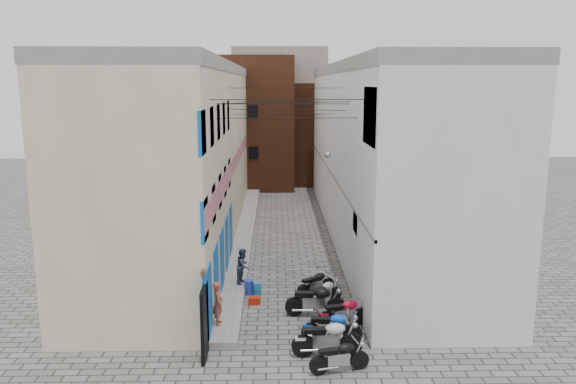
{
  "coord_description": "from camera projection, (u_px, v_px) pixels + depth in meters",
  "views": [
    {
      "loc": [
        -0.43,
        -15.9,
        8.01
      ],
      "look_at": [
        0.17,
        9.85,
        3.0
      ],
      "focal_mm": 35.0,
      "sensor_mm": 36.0,
      "label": 1
    }
  ],
  "objects": [
    {
      "name": "person_b",
      "position": [
        243.0,
        266.0,
        22.05
      ],
      "size": [
        0.72,
        0.82,
        1.4
      ],
      "primitive_type": "imported",
      "rotation": [
        0.0,
        0.0,
        1.24
      ],
      "color": "#31394A",
      "rests_on": "plinth"
    },
    {
      "name": "motorcycle_a",
      "position": [
        340.0,
        355.0,
        15.73
      ],
      "size": [
        1.84,
        0.94,
        1.02
      ],
      "primitive_type": null,
      "rotation": [
        0.0,
        0.0,
        -1.34
      ],
      "color": "black",
      "rests_on": "ground"
    },
    {
      "name": "motorcycle_c",
      "position": [
        332.0,
        325.0,
        17.57
      ],
      "size": [
        1.97,
        0.8,
        1.11
      ],
      "primitive_type": null,
      "rotation": [
        0.0,
        0.0,
        -1.68
      ],
      "color": "blue",
      "rests_on": "ground"
    },
    {
      "name": "motorcycle_e",
      "position": [
        315.0,
        299.0,
        19.52
      ],
      "size": [
        2.16,
        0.78,
        1.23
      ],
      "primitive_type": null,
      "rotation": [
        0.0,
        0.0,
        -1.62
      ],
      "color": "black",
      "rests_on": "ground"
    },
    {
      "name": "water_jug_far",
      "position": [
        249.0,
        287.0,
        21.6
      ],
      "size": [
        0.43,
        0.43,
        0.57
      ],
      "primitive_type": "cylinder",
      "rotation": [
        0.0,
        0.0,
        0.2
      ],
      "color": "#233BB2",
      "rests_on": "ground"
    },
    {
      "name": "motorcycle_d",
      "position": [
        344.0,
        311.0,
        18.68
      ],
      "size": [
        1.97,
        1.03,
        1.09
      ],
      "primitive_type": null,
      "rotation": [
        0.0,
        0.0,
        -1.33
      ],
      "color": "red",
      "rests_on": "ground"
    },
    {
      "name": "red_crate",
      "position": [
        254.0,
        300.0,
        20.69
      ],
      "size": [
        0.44,
        0.34,
        0.26
      ],
      "primitive_type": "cube",
      "rotation": [
        0.0,
        0.0,
        -0.05
      ],
      "color": "#AC1F0C",
      "rests_on": "ground"
    },
    {
      "name": "person_a",
      "position": [
        218.0,
        303.0,
        18.25
      ],
      "size": [
        0.41,
        0.57,
        1.45
      ],
      "primitive_type": "imported",
      "rotation": [
        0.0,
        0.0,
        1.7
      ],
      "color": "#9B4B38",
      "rests_on": "plinth"
    },
    {
      "name": "motorcycle_f",
      "position": [
        324.0,
        292.0,
        20.5
      ],
      "size": [
        1.7,
        1.57,
        1.02
      ],
      "primitive_type": null,
      "rotation": [
        0.0,
        0.0,
        -0.86
      ],
      "color": "#BCBBC0",
      "rests_on": "ground"
    },
    {
      "name": "building_left",
      "position": [
        187.0,
        152.0,
        28.88
      ],
      "size": [
        5.1,
        27.0,
        9.0
      ],
      "color": "#C0B091",
      "rests_on": "ground"
    },
    {
      "name": "water_jug_near",
      "position": [
        257.0,
        289.0,
        21.5
      ],
      "size": [
        0.41,
        0.41,
        0.5
      ],
      "primitive_type": "cylinder",
      "rotation": [
        0.0,
        0.0,
        0.36
      ],
      "color": "#2370B2",
      "rests_on": "ground"
    },
    {
      "name": "motorcycle_b",
      "position": [
        327.0,
        336.0,
        16.66
      ],
      "size": [
        2.2,
        0.84,
        1.25
      ],
      "primitive_type": null,
      "rotation": [
        0.0,
        0.0,
        -1.49
      ],
      "color": "silver",
      "rests_on": "ground"
    },
    {
      "name": "building_far_brick_left",
      "position": [
        255.0,
        122.0,
        43.62
      ],
      "size": [
        6.0,
        6.0,
        10.0
      ],
      "primitive_type": "cube",
      "color": "brown",
      "rests_on": "ground"
    },
    {
      "name": "motorcycle_g",
      "position": [
        316.0,
        282.0,
        21.46
      ],
      "size": [
        1.78,
        1.5,
        1.03
      ],
      "primitive_type": null,
      "rotation": [
        0.0,
        0.0,
        -0.95
      ],
      "color": "black",
      "rests_on": "ground"
    },
    {
      "name": "overhead_wires",
      "position": [
        285.0,
        105.0,
        23.28
      ],
      "size": [
        5.8,
        13.02,
        1.32
      ],
      "color": "black",
      "rests_on": "ground"
    },
    {
      "name": "plinth",
      "position": [
        245.0,
        234.0,
        29.83
      ],
      "size": [
        0.9,
        26.0,
        0.25
      ],
      "primitive_type": "cube",
      "color": "slate",
      "rests_on": "ground"
    },
    {
      "name": "ground",
      "position": [
        290.0,
        350.0,
        17.14
      ],
      "size": [
        90.0,
        90.0,
        0.0
      ],
      "primitive_type": "plane",
      "color": "#5B5855",
      "rests_on": "ground"
    },
    {
      "name": "far_shopfront",
      "position": [
        281.0,
        176.0,
        41.64
      ],
      "size": [
        2.0,
        0.3,
        2.4
      ],
      "primitive_type": "cube",
      "color": "black",
      "rests_on": "ground"
    },
    {
      "name": "building_far_brick_right",
      "position": [
        317.0,
        133.0,
        45.89
      ],
      "size": [
        5.0,
        6.0,
        8.0
      ],
      "primitive_type": "cube",
      "color": "brown",
      "rests_on": "ground"
    },
    {
      "name": "building_right",
      "position": [
        379.0,
        152.0,
        29.15
      ],
      "size": [
        5.94,
        26.0,
        9.0
      ],
      "color": "silver",
      "rests_on": "ground"
    },
    {
      "name": "building_far_concrete",
      "position": [
        280.0,
        112.0,
        49.46
      ],
      "size": [
        8.0,
        5.0,
        11.0
      ],
      "primitive_type": "cube",
      "color": "slate",
      "rests_on": "ground"
    }
  ]
}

